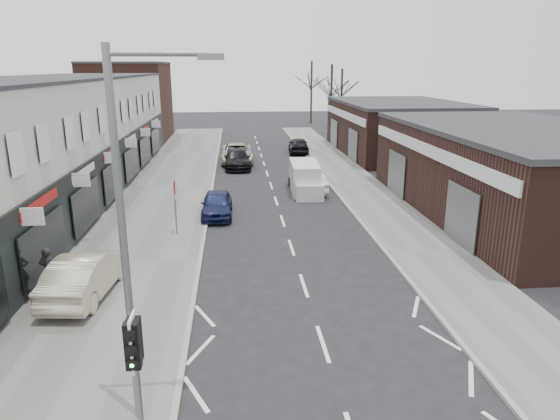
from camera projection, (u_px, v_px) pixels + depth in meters
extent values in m
plane|color=black|center=(337.00, 386.00, 12.48)|extent=(160.00, 160.00, 0.00)
cube|color=slate|center=(169.00, 187.00, 32.92)|extent=(5.50, 64.00, 0.12)
cube|color=slate|center=(355.00, 183.00, 34.03)|extent=(3.50, 64.00, 0.12)
cube|color=silver|center=(43.00, 141.00, 28.97)|extent=(8.00, 41.00, 7.10)
cube|color=#45261D|center=(129.00, 103.00, 53.25)|extent=(8.00, 10.00, 8.00)
cube|color=#361D18|center=(518.00, 174.00, 26.36)|extent=(10.00, 18.00, 4.50)
cube|color=#361D18|center=(398.00, 129.00, 45.50)|extent=(10.00, 16.00, 4.50)
cylinder|color=slate|center=(138.00, 390.00, 9.73)|extent=(0.12, 0.12, 3.00)
cube|color=silver|center=(134.00, 342.00, 9.44)|extent=(0.05, 0.55, 1.10)
cube|color=black|center=(133.00, 346.00, 9.33)|extent=(0.28, 0.22, 0.95)
sphere|color=#0CE533|center=(133.00, 363.00, 9.29)|extent=(0.18, 0.18, 0.18)
cube|color=black|center=(135.00, 339.00, 9.56)|extent=(0.26, 0.20, 0.90)
cylinder|color=slate|center=(124.00, 249.00, 10.16)|extent=(0.16, 0.16, 8.00)
cylinder|color=slate|center=(156.00, 54.00, 9.19)|extent=(1.80, 0.10, 0.10)
cube|color=slate|center=(211.00, 57.00, 9.29)|extent=(0.50, 0.22, 0.12)
cylinder|color=slate|center=(175.00, 208.00, 23.13)|extent=(0.07, 0.07, 2.50)
cube|color=white|center=(176.00, 196.00, 22.97)|extent=(0.04, 0.45, 0.25)
cube|color=silver|center=(304.00, 177.00, 31.76)|extent=(1.87, 4.16, 1.87)
cube|color=silver|center=(310.00, 193.00, 29.58)|extent=(1.68, 0.78, 0.98)
cylinder|color=black|center=(295.00, 192.00, 30.49)|extent=(0.20, 0.62, 0.62)
cylinder|color=black|center=(320.00, 192.00, 30.63)|extent=(0.20, 0.62, 0.62)
cylinder|color=black|center=(290.00, 182.00, 33.23)|extent=(0.20, 0.62, 0.62)
cylinder|color=black|center=(313.00, 181.00, 33.36)|extent=(0.20, 0.62, 0.62)
imported|color=#B9B094|center=(85.00, 274.00, 17.02)|extent=(2.05, 4.70, 1.50)
imported|color=black|center=(48.00, 270.00, 17.17)|extent=(0.65, 0.47, 1.66)
imported|color=#141B40|center=(217.00, 204.00, 26.49)|extent=(1.63, 3.98, 1.35)
imported|color=black|center=(237.00, 159.00, 39.22)|extent=(2.15, 5.00, 1.44)
imported|color=#BAB195|center=(237.00, 153.00, 41.42)|extent=(2.63, 5.62, 1.56)
imported|color=silver|center=(311.00, 182.00, 31.69)|extent=(1.63, 4.01, 1.29)
imported|color=black|center=(299.00, 145.00, 45.85)|extent=(2.05, 4.47, 1.48)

